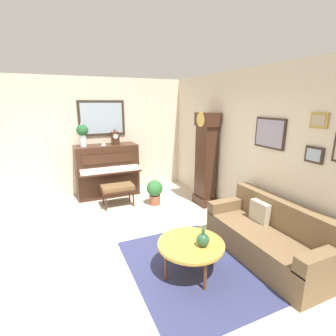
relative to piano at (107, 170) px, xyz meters
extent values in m
cube|color=beige|center=(2.23, -0.28, -0.68)|extent=(6.40, 6.00, 0.10)
cube|color=beige|center=(-0.37, -0.28, 0.77)|extent=(0.10, 4.90, 2.80)
cube|color=#33281E|center=(-0.30, 0.00, 1.22)|extent=(0.03, 1.10, 0.84)
cube|color=#9EB2C1|center=(-0.29, 0.00, 1.22)|extent=(0.01, 0.98, 0.72)
cube|color=beige|center=(2.23, 2.12, 0.77)|extent=(5.30, 0.10, 2.80)
cube|color=#33281E|center=(3.78, 2.06, 0.92)|extent=(0.26, 0.03, 0.22)
cube|color=#9EB2C1|center=(3.78, 2.04, 0.92)|extent=(0.20, 0.01, 0.16)
cube|color=#B28E3D|center=(3.78, 2.06, 1.37)|extent=(0.24, 0.03, 0.20)
cube|color=tan|center=(3.78, 2.04, 1.37)|extent=(0.18, 0.01, 0.14)
cube|color=#33281E|center=(2.98, 2.06, 1.12)|extent=(0.60, 0.03, 0.48)
cube|color=#998EA8|center=(2.98, 2.04, 1.12)|extent=(0.54, 0.01, 0.42)
cube|color=navy|center=(3.35, 0.43, -0.62)|extent=(2.10, 1.50, 0.01)
cube|color=#3D2316|center=(-0.02, 0.00, -0.01)|extent=(0.60, 1.44, 1.24)
cube|color=#3D2316|center=(0.41, 0.00, 0.05)|extent=(0.28, 1.38, 0.04)
cube|color=white|center=(0.41, 0.00, 0.11)|extent=(0.26, 1.32, 0.08)
cube|color=#3D2316|center=(0.30, 0.00, 0.35)|extent=(0.03, 1.20, 0.20)
cube|color=#3D2316|center=(0.79, 0.06, -0.25)|extent=(0.42, 0.70, 0.04)
cube|color=brown|center=(0.79, 0.06, -0.19)|extent=(0.40, 0.68, 0.08)
cylinder|color=#3D2316|center=(0.95, -0.24, -0.45)|extent=(0.04, 0.04, 0.36)
cylinder|color=#3D2316|center=(0.95, 0.36, -0.45)|extent=(0.04, 0.04, 0.36)
cylinder|color=#3D2316|center=(0.63, -0.24, -0.45)|extent=(0.04, 0.04, 0.36)
cylinder|color=#3D2316|center=(0.63, 0.36, -0.45)|extent=(0.04, 0.04, 0.36)
cube|color=#3D2316|center=(1.45, 1.86, -0.54)|extent=(0.52, 0.34, 0.18)
cube|color=#3D2316|center=(1.45, 1.86, 0.26)|extent=(0.44, 0.28, 1.78)
cube|color=#3D2316|center=(1.45, 1.86, 1.25)|extent=(0.52, 0.32, 0.28)
cylinder|color=gold|center=(1.45, 1.70, 1.25)|extent=(0.30, 0.02, 0.30)
cylinder|color=gold|center=(1.45, 1.81, 0.32)|extent=(0.03, 0.03, 0.70)
cube|color=brown|center=(3.57, 1.58, -0.42)|extent=(1.90, 0.80, 0.42)
cube|color=brown|center=(3.57, 1.88, -0.01)|extent=(1.90, 0.20, 0.44)
cube|color=brown|center=(2.71, 1.58, -0.13)|extent=(0.18, 0.80, 0.20)
cube|color=brown|center=(4.43, 1.58, -0.13)|extent=(0.18, 0.80, 0.20)
cube|color=#B7AD93|center=(3.27, 1.72, -0.05)|extent=(0.34, 0.12, 0.32)
cylinder|color=gold|center=(3.42, 0.42, -0.21)|extent=(0.88, 0.88, 0.04)
torus|color=brown|center=(3.42, 0.42, -0.21)|extent=(0.88, 0.88, 0.04)
cylinder|color=brown|center=(3.42, 0.78, -0.43)|extent=(0.04, 0.04, 0.40)
cylinder|color=brown|center=(3.78, 0.42, -0.43)|extent=(0.04, 0.04, 0.40)
cylinder|color=brown|center=(3.42, 0.06, -0.43)|extent=(0.04, 0.04, 0.40)
cylinder|color=brown|center=(3.06, 0.42, -0.43)|extent=(0.04, 0.04, 0.40)
cube|color=#3D2316|center=(0.00, 0.23, 0.77)|extent=(0.12, 0.18, 0.30)
cylinder|color=white|center=(0.06, 0.23, 0.82)|extent=(0.01, 0.11, 0.11)
cone|color=#3D2316|center=(0.00, 0.23, 0.96)|extent=(0.10, 0.10, 0.08)
cylinder|color=silver|center=(0.00, -0.50, 0.75)|extent=(0.15, 0.15, 0.26)
sphere|color=#235B2D|center=(0.00, -0.50, 0.99)|extent=(0.26, 0.26, 0.26)
cone|color=#D199B7|center=(0.03, -0.52, 1.12)|extent=(0.06, 0.06, 0.16)
cylinder|color=white|center=(0.05, -0.06, 0.62)|extent=(0.12, 0.12, 0.01)
cylinder|color=white|center=(0.05, -0.06, 0.65)|extent=(0.08, 0.08, 0.06)
cylinder|color=#234C33|center=(3.54, 0.52, -0.18)|extent=(0.09, 0.09, 0.01)
sphere|color=#285638|center=(3.54, 0.52, -0.10)|extent=(0.17, 0.17, 0.17)
cylinder|color=#285638|center=(3.54, 0.52, 0.01)|extent=(0.04, 0.04, 0.08)
cylinder|color=#935138|center=(1.03, 0.83, -0.52)|extent=(0.24, 0.24, 0.22)
sphere|color=#2D6B33|center=(1.03, 0.83, -0.25)|extent=(0.36, 0.36, 0.36)
camera|label=1|loc=(6.00, -1.06, 1.60)|focal=27.03mm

